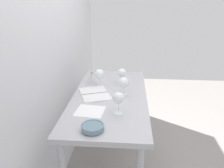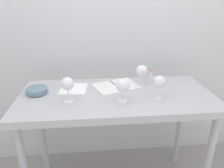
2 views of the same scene
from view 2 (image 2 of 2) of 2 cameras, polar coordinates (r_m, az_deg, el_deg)
name	(u,v)px [view 2 (image 2 of 2)]	position (r m, az deg, el deg)	size (l,w,h in m)	color
back_wall	(110,28)	(1.90, -0.42, 14.78)	(3.80, 0.04, 2.60)	silver
steel_counter	(116,107)	(1.58, 1.19, -6.12)	(1.40, 0.65, 0.90)	#B2B2B7
wine_glass_near_right	(160,82)	(1.46, 12.67, 0.42)	(0.08, 0.08, 0.17)	white
wine_glass_far_right	(142,72)	(1.63, 8.03, 3.35)	(0.09, 0.09, 0.17)	white
wine_glass_near_left	(67,84)	(1.40, -11.89, -0.13)	(0.09, 0.09, 0.17)	white
wine_glass_near_center	(123,86)	(1.39, 2.95, -0.52)	(0.09, 0.09, 0.16)	white
open_notebook	(116,86)	(1.66, 1.15, -0.53)	(0.40, 0.35, 0.01)	white
tasting_sheet_upper	(74,88)	(1.65, -10.26, -1.19)	(0.20, 0.21, 0.00)	white
tasting_bowl	(37,90)	(1.63, -19.64, -1.63)	(0.15, 0.15, 0.04)	#4C4C4C
decanter_funnel	(151,76)	(1.77, 10.38, 2.15)	(0.10, 0.10, 0.14)	silver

